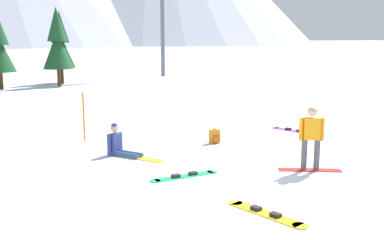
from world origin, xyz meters
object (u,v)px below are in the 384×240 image
(snowboarder_midground, at_px, (120,145))
(loose_snowboard_far_spare, at_px, (294,131))
(pine_tree_young, at_px, (60,44))
(pine_tree_twin, at_px, (57,43))
(backpack_orange, at_px, (215,137))
(snowboarder_foreground, at_px, (311,138))
(loose_snowboard_near_left, at_px, (266,213))
(loose_snowboard_near_right, at_px, (185,176))
(trail_marker_pole, at_px, (84,117))

(snowboarder_midground, relative_size, loose_snowboard_far_spare, 0.88)
(pine_tree_young, bearing_deg, pine_tree_twin, -102.49)
(pine_tree_twin, bearing_deg, backpack_orange, -83.21)
(snowboarder_foreground, relative_size, loose_snowboard_near_left, 0.89)
(pine_tree_twin, bearing_deg, pine_tree_young, 77.51)
(snowboarder_foreground, distance_m, loose_snowboard_near_right, 3.35)
(snowboarder_midground, bearing_deg, loose_snowboard_near_right, -70.28)
(backpack_orange, bearing_deg, loose_snowboard_far_spare, 9.25)
(backpack_orange, distance_m, pine_tree_young, 22.27)
(loose_snowboard_near_right, bearing_deg, snowboarder_foreground, -13.40)
(snowboarder_foreground, relative_size, trail_marker_pole, 1.04)
(snowboarder_midground, distance_m, pine_tree_twin, 20.55)
(snowboarder_foreground, height_order, loose_snowboard_near_right, snowboarder_foreground)
(loose_snowboard_far_spare, xyz_separation_m, pine_tree_young, (-5.42, 21.46, 2.84))
(loose_snowboard_near_left, bearing_deg, loose_snowboard_far_spare, 50.76)
(snowboarder_midground, bearing_deg, trail_marker_pole, 104.50)
(snowboarder_midground, relative_size, loose_snowboard_near_right, 0.88)
(snowboarder_midground, xyz_separation_m, loose_snowboard_near_left, (1.48, -5.45, -0.30))
(snowboarder_foreground, height_order, pine_tree_twin, pine_tree_twin)
(pine_tree_twin, bearing_deg, trail_marker_pole, -94.45)
(backpack_orange, xyz_separation_m, pine_tree_twin, (-2.39, 20.04, 2.76))
(loose_snowboard_near_right, xyz_separation_m, pine_tree_young, (0.30, 24.97, 2.84))
(loose_snowboard_near_right, bearing_deg, pine_tree_twin, 90.35)
(loose_snowboard_near_left, xyz_separation_m, pine_tree_twin, (-0.68, 25.81, 2.95))
(snowboarder_midground, bearing_deg, loose_snowboard_far_spare, 7.61)
(snowboarder_midground, xyz_separation_m, pine_tree_twin, (0.80, 20.37, 2.65))
(snowboarder_foreground, bearing_deg, loose_snowboard_near_right, 166.60)
(loose_snowboard_far_spare, height_order, pine_tree_young, pine_tree_young)
(snowboarder_foreground, relative_size, loose_snowboard_far_spare, 0.90)
(snowboarder_midground, relative_size, loose_snowboard_near_left, 0.87)
(loose_snowboard_far_spare, bearing_deg, snowboarder_foreground, -120.95)
(backpack_orange, relative_size, trail_marker_pole, 0.30)
(snowboarder_midground, height_order, loose_snowboard_near_left, snowboarder_midground)
(loose_snowboard_near_right, xyz_separation_m, pine_tree_twin, (-0.14, 22.99, 2.95))
(snowboarder_foreground, xyz_separation_m, loose_snowboard_far_spare, (2.56, 4.27, -0.84))
(snowboarder_midground, distance_m, trail_marker_pole, 2.46)
(snowboarder_midground, bearing_deg, pine_tree_young, 86.83)
(snowboarder_foreground, distance_m, pine_tree_young, 25.96)
(snowboarder_midground, relative_size, trail_marker_pole, 1.02)
(backpack_orange, bearing_deg, loose_snowboard_near_right, -127.25)
(backpack_orange, distance_m, trail_marker_pole, 4.33)
(snowboarder_foreground, distance_m, backpack_orange, 3.87)
(snowboarder_midground, xyz_separation_m, trail_marker_pole, (-0.60, 2.33, 0.47))
(trail_marker_pole, relative_size, pine_tree_twin, 0.29)
(backpack_orange, bearing_deg, trail_marker_pole, 152.07)
(backpack_orange, bearing_deg, pine_tree_twin, 96.79)
(loose_snowboard_far_spare, xyz_separation_m, pine_tree_twin, (-5.86, 19.48, 2.95))
(snowboarder_midground, bearing_deg, loose_snowboard_near_left, -74.78)
(loose_snowboard_near_right, distance_m, loose_snowboard_near_left, 2.87)
(loose_snowboard_near_right, xyz_separation_m, loose_snowboard_far_spare, (5.72, 3.52, -0.00))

